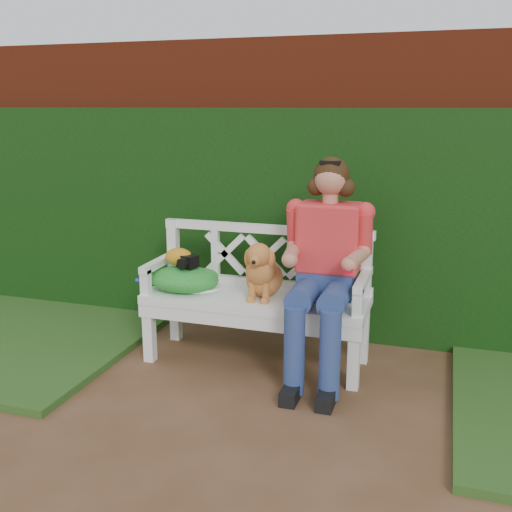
% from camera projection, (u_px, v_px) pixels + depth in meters
% --- Properties ---
extents(ground, '(60.00, 60.00, 0.00)m').
position_uv_depth(ground, '(232.00, 443.00, 3.13)').
color(ground, '#4D331B').
extents(brick_wall, '(10.00, 0.30, 2.20)m').
position_uv_depth(brick_wall, '(315.00, 188.00, 4.62)').
color(brick_wall, maroon).
rests_on(brick_wall, ground).
extents(ivy_hedge, '(10.00, 0.18, 1.70)m').
position_uv_depth(ivy_hedge, '(307.00, 225.00, 4.47)').
color(ivy_hedge, '#1A3B10').
rests_on(ivy_hedge, ground).
extents(garden_bench, '(1.60, 0.66, 0.48)m').
position_uv_depth(garden_bench, '(256.00, 329.00, 4.07)').
color(garden_bench, white).
rests_on(garden_bench, ground).
extents(seated_woman, '(0.78, 0.91, 1.39)m').
position_uv_depth(seated_woman, '(327.00, 271.00, 3.80)').
color(seated_woman, '#E25885').
rests_on(seated_woman, ground).
extents(dog, '(0.28, 0.37, 0.39)m').
position_uv_depth(dog, '(263.00, 269.00, 3.92)').
color(dog, brown).
rests_on(dog, garden_bench).
extents(tennis_racket, '(0.68, 0.29, 0.03)m').
position_uv_depth(tennis_racket, '(192.00, 286.00, 4.16)').
color(tennis_racket, silver).
rests_on(tennis_racket, garden_bench).
extents(green_bag, '(0.53, 0.43, 0.17)m').
position_uv_depth(green_bag, '(184.00, 278.00, 4.11)').
color(green_bag, '#226618').
rests_on(green_bag, garden_bench).
extents(camera_item, '(0.15, 0.13, 0.08)m').
position_uv_depth(camera_item, '(188.00, 261.00, 4.07)').
color(camera_item, black).
rests_on(camera_item, green_bag).
extents(baseball_glove, '(0.21, 0.17, 0.12)m').
position_uv_depth(baseball_glove, '(179.00, 257.00, 4.11)').
color(baseball_glove, orange).
rests_on(baseball_glove, green_bag).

